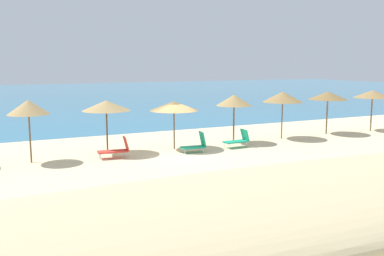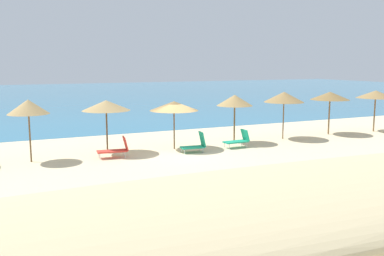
{
  "view_description": "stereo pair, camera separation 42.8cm",
  "coord_description": "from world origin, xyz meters",
  "px_view_note": "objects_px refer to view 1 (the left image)",
  "views": [
    {
      "loc": [
        -8.91,
        -19.87,
        4.72
      ],
      "look_at": [
        1.19,
        1.03,
        1.17
      ],
      "focal_mm": 39.89,
      "sensor_mm": 36.0,
      "label": 1
    },
    {
      "loc": [
        -8.52,
        -20.05,
        4.72
      ],
      "look_at": [
        1.19,
        1.03,
        1.17
      ],
      "focal_mm": 39.89,
      "sensor_mm": 36.0,
      "label": 2
    }
  ],
  "objects_px": {
    "lounge_chair_3": "(238,140)",
    "beach_umbrella_8": "(373,94)",
    "beach_umbrella_4": "(174,106)",
    "lounge_chair_0": "(196,144)",
    "beach_umbrella_5": "(234,100)",
    "beach_umbrella_6": "(283,97)",
    "beach_umbrella_2": "(28,107)",
    "lounge_chair_4": "(116,149)",
    "beach_umbrella_7": "(328,96)",
    "beach_umbrella_3": "(106,106)"
  },
  "relations": [
    {
      "from": "beach_umbrella_7",
      "to": "lounge_chair_3",
      "type": "relative_size",
      "value": 1.94
    },
    {
      "from": "beach_umbrella_5",
      "to": "beach_umbrella_7",
      "type": "height_order",
      "value": "beach_umbrella_5"
    },
    {
      "from": "lounge_chair_0",
      "to": "beach_umbrella_8",
      "type": "bearing_deg",
      "value": -79.15
    },
    {
      "from": "beach_umbrella_4",
      "to": "lounge_chair_0",
      "type": "bearing_deg",
      "value": -62.84
    },
    {
      "from": "beach_umbrella_3",
      "to": "lounge_chair_0",
      "type": "xyz_separation_m",
      "value": [
        4.34,
        -1.75,
        -2.1
      ]
    },
    {
      "from": "beach_umbrella_2",
      "to": "beach_umbrella_7",
      "type": "bearing_deg",
      "value": 0.82
    },
    {
      "from": "lounge_chair_3",
      "to": "lounge_chair_0",
      "type": "bearing_deg",
      "value": 92.74
    },
    {
      "from": "beach_umbrella_2",
      "to": "beach_umbrella_6",
      "type": "height_order",
      "value": "beach_umbrella_2"
    },
    {
      "from": "beach_umbrella_6",
      "to": "lounge_chair_3",
      "type": "xyz_separation_m",
      "value": [
        -3.96,
        -1.2,
        -2.2
      ]
    },
    {
      "from": "lounge_chair_0",
      "to": "lounge_chair_3",
      "type": "bearing_deg",
      "value": -79.39
    },
    {
      "from": "beach_umbrella_8",
      "to": "lounge_chair_4",
      "type": "xyz_separation_m",
      "value": [
        -18.48,
        -0.68,
        -2.14
      ]
    },
    {
      "from": "lounge_chair_4",
      "to": "beach_umbrella_8",
      "type": "bearing_deg",
      "value": -81.27
    },
    {
      "from": "beach_umbrella_8",
      "to": "lounge_chair_4",
      "type": "distance_m",
      "value": 18.61
    },
    {
      "from": "lounge_chair_3",
      "to": "lounge_chair_4",
      "type": "bearing_deg",
      "value": 85.62
    },
    {
      "from": "beach_umbrella_5",
      "to": "beach_umbrella_7",
      "type": "distance_m",
      "value": 7.38
    },
    {
      "from": "beach_umbrella_3",
      "to": "beach_umbrella_4",
      "type": "relative_size",
      "value": 1.05
    },
    {
      "from": "lounge_chair_0",
      "to": "lounge_chair_4",
      "type": "distance_m",
      "value": 4.23
    },
    {
      "from": "beach_umbrella_2",
      "to": "beach_umbrella_5",
      "type": "bearing_deg",
      "value": 0.53
    },
    {
      "from": "beach_umbrella_3",
      "to": "beach_umbrella_5",
      "type": "height_order",
      "value": "beach_umbrella_5"
    },
    {
      "from": "beach_umbrella_2",
      "to": "lounge_chair_4",
      "type": "height_order",
      "value": "beach_umbrella_2"
    },
    {
      "from": "beach_umbrella_6",
      "to": "beach_umbrella_7",
      "type": "xyz_separation_m",
      "value": [
        3.85,
        0.17,
        -0.06
      ]
    },
    {
      "from": "beach_umbrella_6",
      "to": "lounge_chair_0",
      "type": "relative_size",
      "value": 2.19
    },
    {
      "from": "beach_umbrella_5",
      "to": "beach_umbrella_2",
      "type": "bearing_deg",
      "value": -179.47
    },
    {
      "from": "beach_umbrella_5",
      "to": "beach_umbrella_7",
      "type": "relative_size",
      "value": 1.01
    },
    {
      "from": "beach_umbrella_2",
      "to": "beach_umbrella_6",
      "type": "relative_size",
      "value": 1.02
    },
    {
      "from": "beach_umbrella_4",
      "to": "lounge_chair_4",
      "type": "distance_m",
      "value": 4.1
    },
    {
      "from": "lounge_chair_3",
      "to": "beach_umbrella_2",
      "type": "bearing_deg",
      "value": 82.37
    },
    {
      "from": "beach_umbrella_7",
      "to": "beach_umbrella_8",
      "type": "height_order",
      "value": "beach_umbrella_8"
    },
    {
      "from": "beach_umbrella_6",
      "to": "lounge_chair_0",
      "type": "height_order",
      "value": "beach_umbrella_6"
    },
    {
      "from": "beach_umbrella_4",
      "to": "lounge_chair_0",
      "type": "xyz_separation_m",
      "value": [
        0.69,
        -1.35,
        -1.96
      ]
    },
    {
      "from": "beach_umbrella_5",
      "to": "beach_umbrella_6",
      "type": "distance_m",
      "value": 3.52
    },
    {
      "from": "beach_umbrella_5",
      "to": "lounge_chair_3",
      "type": "relative_size",
      "value": 1.97
    },
    {
      "from": "beach_umbrella_6",
      "to": "beach_umbrella_7",
      "type": "height_order",
      "value": "beach_umbrella_6"
    },
    {
      "from": "beach_umbrella_7",
      "to": "lounge_chair_0",
      "type": "bearing_deg",
      "value": -171.43
    },
    {
      "from": "beach_umbrella_4",
      "to": "beach_umbrella_7",
      "type": "relative_size",
      "value": 0.94
    },
    {
      "from": "lounge_chair_3",
      "to": "lounge_chair_4",
      "type": "xyz_separation_m",
      "value": [
        -6.96,
        0.31,
        0.01
      ]
    },
    {
      "from": "beach_umbrella_6",
      "to": "lounge_chair_4",
      "type": "xyz_separation_m",
      "value": [
        -10.91,
        -0.89,
        -2.19
      ]
    },
    {
      "from": "beach_umbrella_5",
      "to": "beach_umbrella_8",
      "type": "bearing_deg",
      "value": -1.13
    },
    {
      "from": "beach_umbrella_7",
      "to": "lounge_chair_4",
      "type": "xyz_separation_m",
      "value": [
        -14.76,
        -1.07,
        -2.13
      ]
    },
    {
      "from": "beach_umbrella_2",
      "to": "lounge_chair_3",
      "type": "bearing_deg",
      "value": -5.77
    },
    {
      "from": "lounge_chair_3",
      "to": "beach_umbrella_8",
      "type": "bearing_deg",
      "value": -86.96
    },
    {
      "from": "beach_umbrella_3",
      "to": "beach_umbrella_5",
      "type": "bearing_deg",
      "value": -2.42
    },
    {
      "from": "beach_umbrella_5",
      "to": "lounge_chair_4",
      "type": "relative_size",
      "value": 1.8
    },
    {
      "from": "beach_umbrella_2",
      "to": "beach_umbrella_3",
      "type": "distance_m",
      "value": 3.84
    },
    {
      "from": "beach_umbrella_4",
      "to": "beach_umbrella_8",
      "type": "relative_size",
      "value": 0.94
    },
    {
      "from": "beach_umbrella_5",
      "to": "lounge_chair_3",
      "type": "distance_m",
      "value": 2.48
    },
    {
      "from": "beach_umbrella_2",
      "to": "lounge_chair_4",
      "type": "xyz_separation_m",
      "value": [
        3.96,
        -0.8,
        -2.22
      ]
    },
    {
      "from": "lounge_chair_3",
      "to": "beach_umbrella_6",
      "type": "bearing_deg",
      "value": -75.01
    },
    {
      "from": "beach_umbrella_4",
      "to": "beach_umbrella_5",
      "type": "height_order",
      "value": "beach_umbrella_5"
    },
    {
      "from": "beach_umbrella_2",
      "to": "beach_umbrella_3",
      "type": "bearing_deg",
      "value": 6.31
    }
  ]
}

